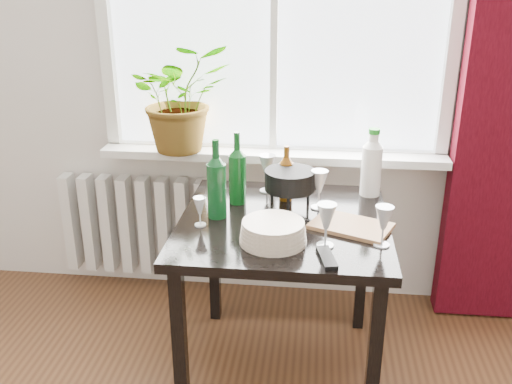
# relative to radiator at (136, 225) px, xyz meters

# --- Properties ---
(windowsill) EXTENTS (1.72, 0.20, 0.04)m
(windowsill) POSITION_rel_radiator_xyz_m (0.75, -0.03, 0.44)
(windowsill) COLOR white
(windowsill) RESTS_ON ground
(radiator) EXTENTS (0.80, 0.10, 0.55)m
(radiator) POSITION_rel_radiator_xyz_m (0.00, 0.00, 0.00)
(radiator) COLOR silver
(radiator) RESTS_ON ground
(table) EXTENTS (0.85, 0.85, 0.74)m
(table) POSITION_rel_radiator_xyz_m (0.85, -0.63, 0.27)
(table) COLOR black
(table) RESTS_ON ground
(potted_plant) EXTENTS (0.61, 0.58, 0.53)m
(potted_plant) POSITION_rel_radiator_xyz_m (0.31, -0.07, 0.73)
(potted_plant) COLOR #20731E
(potted_plant) RESTS_ON windowsill
(wine_bottle_left) EXTENTS (0.08, 0.08, 0.34)m
(wine_bottle_left) POSITION_rel_radiator_xyz_m (0.58, -0.63, 0.53)
(wine_bottle_left) COLOR #0B3E18
(wine_bottle_left) RESTS_ON table
(wine_bottle_right) EXTENTS (0.10, 0.10, 0.32)m
(wine_bottle_right) POSITION_rel_radiator_xyz_m (0.64, -0.47, 0.52)
(wine_bottle_right) COLOR #0C4115
(wine_bottle_right) RESTS_ON table
(bottle_amber) EXTENTS (0.07, 0.07, 0.25)m
(bottle_amber) POSITION_rel_radiator_xyz_m (0.84, -0.41, 0.49)
(bottle_amber) COLOR brown
(bottle_amber) RESTS_ON table
(cleaning_bottle) EXTENTS (0.10, 0.10, 0.32)m
(cleaning_bottle) POSITION_rel_radiator_xyz_m (1.22, -0.31, 0.52)
(cleaning_bottle) COLOR white
(cleaning_bottle) RESTS_ON table
(wineglass_front_right) EXTENTS (0.09, 0.09, 0.17)m
(wineglass_front_right) POSITION_rel_radiator_xyz_m (1.02, -0.85, 0.45)
(wineglass_front_right) COLOR silver
(wineglass_front_right) RESTS_ON table
(wineglass_far_right) EXTENTS (0.08, 0.08, 0.16)m
(wineglass_far_right) POSITION_rel_radiator_xyz_m (1.23, -0.82, 0.44)
(wineglass_far_right) COLOR silver
(wineglass_far_right) RESTS_ON table
(wineglass_back_center) EXTENTS (0.09, 0.09, 0.18)m
(wineglass_back_center) POSITION_rel_radiator_xyz_m (0.99, -0.49, 0.45)
(wineglass_back_center) COLOR silver
(wineglass_back_center) RESTS_ON table
(wineglass_back_left) EXTENTS (0.09, 0.09, 0.18)m
(wineglass_back_left) POSITION_rel_radiator_xyz_m (0.75, -0.32, 0.45)
(wineglass_back_left) COLOR #B6BBC4
(wineglass_back_left) RESTS_ON table
(wineglass_front_left) EXTENTS (0.06, 0.06, 0.12)m
(wineglass_front_left) POSITION_rel_radiator_xyz_m (0.52, -0.72, 0.42)
(wineglass_front_left) COLOR silver
(wineglass_front_left) RESTS_ON table
(plate_stack) EXTENTS (0.32, 0.32, 0.08)m
(plate_stack) POSITION_rel_radiator_xyz_m (0.82, -0.84, 0.40)
(plate_stack) COLOR beige
(plate_stack) RESTS_ON table
(fondue_pot) EXTENTS (0.28, 0.26, 0.17)m
(fondue_pot) POSITION_rel_radiator_xyz_m (0.86, -0.49, 0.44)
(fondue_pot) COLOR black
(fondue_pot) RESTS_ON table
(tv_remote) EXTENTS (0.08, 0.17, 0.02)m
(tv_remote) POSITION_rel_radiator_xyz_m (1.02, -0.96, 0.37)
(tv_remote) COLOR black
(tv_remote) RESTS_ON table
(cutting_board) EXTENTS (0.35, 0.30, 0.02)m
(cutting_board) POSITION_rel_radiator_xyz_m (1.12, -0.68, 0.37)
(cutting_board) COLOR #AC7A4D
(cutting_board) RESTS_ON table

